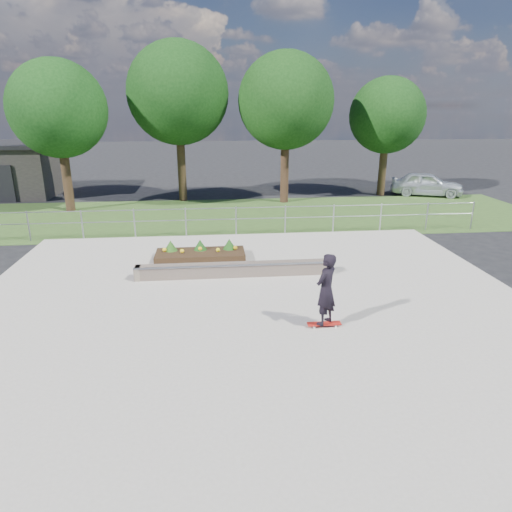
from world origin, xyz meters
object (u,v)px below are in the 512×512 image
Objects in this scene: skateboarder at (326,290)px; parked_car at (427,184)px; grind_ledge at (235,270)px; planter_bed at (200,253)px.

skateboarder is 18.75m from parked_car.
skateboarder reaches higher than parked_car.
grind_ledge is 2.09m from planter_bed.
planter_bed reaches higher than grind_ledge.
grind_ledge is 4.12m from skateboarder.
parked_car is (11.89, 12.30, 0.42)m from grind_ledge.
planter_bed is at bearing 119.05° from skateboarder.
skateboarder is at bearing -61.90° from grind_ledge.
parked_car is at bearing 39.03° from planter_bed.
parked_car reaches higher than planter_bed.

